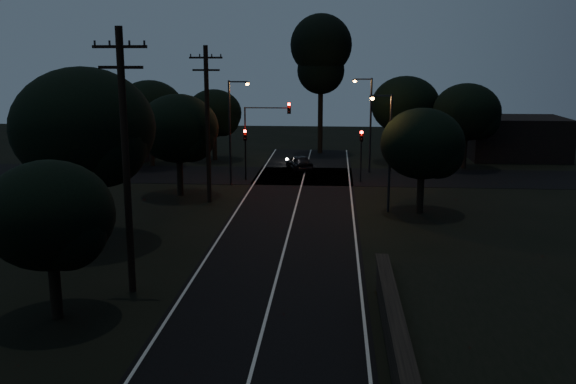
{
  "coord_description": "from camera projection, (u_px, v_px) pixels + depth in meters",
  "views": [
    {
      "loc": [
        2.55,
        -10.35,
        9.89
      ],
      "look_at": [
        0.0,
        24.0,
        2.5
      ],
      "focal_mm": 40.0,
      "sensor_mm": 36.0,
      "label": 1
    }
  ],
  "objects": [
    {
      "name": "signal_right",
      "position": [
        361.0,
        146.0,
        50.41
      ],
      "size": [
        0.28,
        0.35,
        4.1
      ],
      "color": "black",
      "rests_on": "ground"
    },
    {
      "name": "tree_far_e",
      "position": [
        469.0,
        114.0,
        56.02
      ],
      "size": [
        5.9,
        5.9,
        7.48
      ],
      "color": "black",
      "rests_on": "ground"
    },
    {
      "name": "streetlight_a",
      "position": [
        232.0,
        125.0,
        48.81
      ],
      "size": [
        1.66,
        0.26,
        8.0
      ],
      "color": "black",
      "rests_on": "ground"
    },
    {
      "name": "tree_far_w",
      "position": [
        152.0,
        111.0,
        57.03
      ],
      "size": [
        6.04,
        6.04,
        7.7
      ],
      "color": "black",
      "rests_on": "ground"
    },
    {
      "name": "signal_left",
      "position": [
        245.0,
        145.0,
        51.08
      ],
      "size": [
        0.28,
        0.35,
        4.1
      ],
      "color": "black",
      "rests_on": "ground"
    },
    {
      "name": "building_right",
      "position": [
        515.0,
        138.0,
        62.16
      ],
      "size": [
        9.0,
        7.0,
        4.0
      ],
      "primitive_type": "cube",
      "color": "black",
      "rests_on": "ground"
    },
    {
      "name": "utility_pole_far",
      "position": [
        207.0,
        122.0,
        42.83
      ],
      "size": [
        2.2,
        0.3,
        10.5
      ],
      "color": "black",
      "rests_on": "ground"
    },
    {
      "name": "tree_far_nw",
      "position": [
        216.0,
        114.0,
        60.72
      ],
      "size": [
        5.3,
        5.3,
        6.71
      ],
      "color": "black",
      "rests_on": "ground"
    },
    {
      "name": "car",
      "position": [
        299.0,
        162.0,
        56.0
      ],
      "size": [
        2.84,
        4.24,
        1.34
      ],
      "primitive_type": "imported",
      "rotation": [
        0.0,
        0.0,
        3.49
      ],
      "color": "black",
      "rests_on": "ground"
    },
    {
      "name": "building_left",
      "position": [
        109.0,
        133.0,
        64.04
      ],
      "size": [
        10.0,
        8.0,
        4.4
      ],
      "primitive_type": "cube",
      "color": "black",
      "rests_on": "ground"
    },
    {
      "name": "tree_left_b",
      "position": [
        53.0,
        218.0,
        23.69
      ],
      "size": [
        4.81,
        4.81,
        6.12
      ],
      "color": "black",
      "rests_on": "ground"
    },
    {
      "name": "utility_pole_mid",
      "position": [
        126.0,
        158.0,
        26.21
      ],
      "size": [
        2.2,
        0.3,
        11.0
      ],
      "color": "black",
      "rests_on": "ground"
    },
    {
      "name": "streetlight_c",
      "position": [
        387.0,
        145.0,
        40.27
      ],
      "size": [
        1.46,
        0.26,
        7.5
      ],
      "color": "black",
      "rests_on": "ground"
    },
    {
      "name": "tree_right_a",
      "position": [
        426.0,
        146.0,
        40.0
      ],
      "size": [
        5.25,
        5.25,
        6.68
      ],
      "color": "black",
      "rests_on": "ground"
    },
    {
      "name": "road_surface",
      "position": [
        296.0,
        206.0,
        42.69
      ],
      "size": [
        60.0,
        70.0,
        0.03
      ],
      "color": "black",
      "rests_on": "ground"
    },
    {
      "name": "tree_far_ne",
      "position": [
        408.0,
        107.0,
        59.23
      ],
      "size": [
        6.32,
        6.32,
        8.0
      ],
      "color": "black",
      "rests_on": "ground"
    },
    {
      "name": "signal_mast",
      "position": [
        266.0,
        126.0,
        50.64
      ],
      "size": [
        3.7,
        0.35,
        6.25
      ],
      "color": "black",
      "rests_on": "ground"
    },
    {
      "name": "tree_left_d",
      "position": [
        181.0,
        130.0,
        45.01
      ],
      "size": [
        5.7,
        5.7,
        7.23
      ],
      "color": "black",
      "rests_on": "ground"
    },
    {
      "name": "tree_left_c",
      "position": [
        88.0,
        131.0,
        33.13
      ],
      "size": [
        7.38,
        7.38,
        9.32
      ],
      "color": "black",
      "rests_on": "ground"
    },
    {
      "name": "tall_pine",
      "position": [
        321.0,
        53.0,
        63.8
      ],
      "size": [
        6.12,
        6.12,
        13.9
      ],
      "color": "black",
      "rests_on": "ground"
    },
    {
      "name": "streetlight_b",
      "position": [
        368.0,
        118.0,
        53.9
      ],
      "size": [
        1.66,
        0.26,
        8.0
      ],
      "color": "black",
      "rests_on": "ground"
    }
  ]
}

